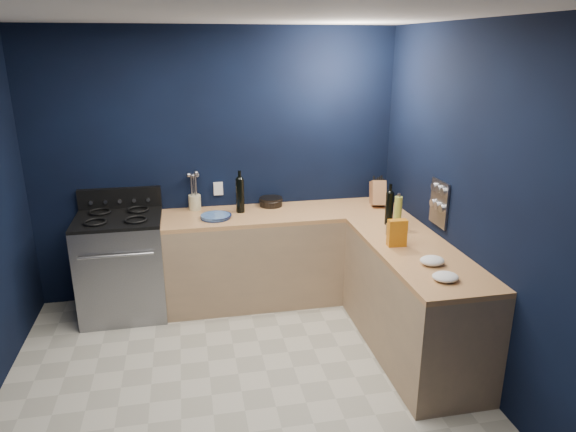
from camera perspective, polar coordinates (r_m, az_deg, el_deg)
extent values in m
cube|color=#BAB4A1|center=(4.07, -5.09, -18.63)|extent=(3.50, 3.50, 0.02)
cube|color=silver|center=(3.26, -6.46, 21.33)|extent=(3.50, 3.50, 0.02)
cube|color=black|center=(5.14, -7.74, 5.41)|extent=(3.50, 0.02, 2.60)
cube|color=black|center=(4.01, 20.19, 0.74)|extent=(0.02, 3.50, 2.60)
cube|color=black|center=(1.89, 0.15, -18.44)|extent=(3.50, 0.02, 2.60)
cube|color=#A2805E|center=(5.17, -0.41, -4.49)|extent=(2.30, 0.63, 0.86)
cube|color=#996237|center=(5.01, -0.42, 0.26)|extent=(2.30, 0.63, 0.04)
cube|color=#A2805E|center=(4.41, 13.38, -9.21)|extent=(0.63, 1.67, 0.86)
cube|color=#996237|center=(4.23, 13.83, -3.78)|extent=(0.63, 1.67, 0.04)
cube|color=gray|center=(5.10, -17.57, -5.34)|extent=(0.76, 0.66, 0.92)
cube|color=black|center=(4.82, -17.91, -6.93)|extent=(0.59, 0.02, 0.42)
cube|color=black|center=(4.94, -18.09, -0.28)|extent=(0.76, 0.66, 0.03)
cube|color=black|center=(5.19, -17.87, 1.85)|extent=(0.76, 0.06, 0.20)
cube|color=gray|center=(4.49, 16.19, 1.35)|extent=(0.02, 0.28, 0.38)
cube|color=white|center=(5.17, -7.62, 2.98)|extent=(0.09, 0.02, 0.13)
cylinder|color=#33488B|center=(4.86, -7.92, -0.06)|extent=(0.29, 0.29, 0.03)
cylinder|color=white|center=(5.16, -10.20, 0.92)|extent=(0.08, 0.08, 0.03)
cylinder|color=beige|center=(5.13, -10.14, 1.48)|extent=(0.15, 0.15, 0.15)
cylinder|color=black|center=(4.97, -5.25, 2.22)|extent=(0.10, 0.10, 0.33)
cylinder|color=black|center=(5.18, -1.88, 1.57)|extent=(0.26, 0.26, 0.09)
cube|color=#99663E|center=(5.26, 9.76, 2.47)|extent=(0.19, 0.31, 0.30)
cylinder|color=black|center=(4.70, 11.00, 0.80)|extent=(0.09, 0.09, 0.29)
cylinder|color=#A5B03E|center=(4.61, 11.89, 0.37)|extent=(0.07, 0.07, 0.29)
cylinder|color=olive|center=(4.47, 10.92, -1.42)|extent=(0.05, 0.05, 0.10)
cylinder|color=olive|center=(4.42, 12.05, -1.75)|extent=(0.06, 0.06, 0.10)
cube|color=#AC3711|center=(4.22, 11.82, -1.82)|extent=(0.15, 0.08, 0.22)
ellipsoid|color=white|center=(3.95, 15.46, -4.72)|extent=(0.20, 0.18, 0.06)
ellipsoid|color=white|center=(3.72, 16.81, -6.37)|extent=(0.19, 0.17, 0.05)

